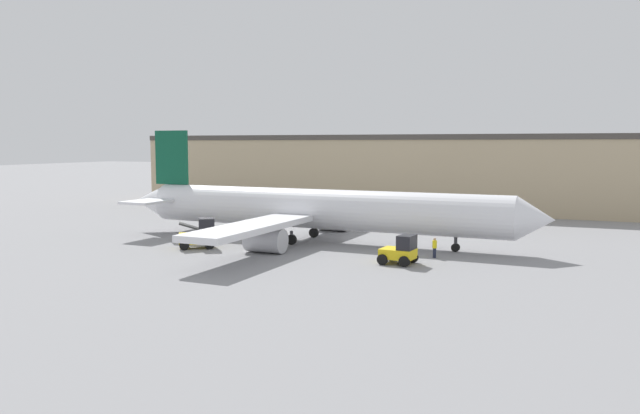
% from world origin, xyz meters
% --- Properties ---
extents(ground_plane, '(400.00, 400.00, 0.00)m').
position_xyz_m(ground_plane, '(0.00, 0.00, 0.00)').
color(ground_plane, gray).
extents(terminal_building, '(71.62, 13.34, 10.17)m').
position_xyz_m(terminal_building, '(-3.77, 33.56, 5.09)').
color(terminal_building, tan).
rests_on(terminal_building, ground_plane).
extents(airplane, '(41.47, 33.82, 10.29)m').
position_xyz_m(airplane, '(-0.95, 0.03, 2.96)').
color(airplane, white).
rests_on(airplane, ground_plane).
extents(ground_crew_worker, '(0.35, 0.35, 1.61)m').
position_xyz_m(ground_crew_worker, '(11.38, -3.83, 0.86)').
color(ground_crew_worker, '#1E2338').
rests_on(ground_crew_worker, ground_plane).
extents(baggage_tug, '(2.71, 2.40, 2.22)m').
position_xyz_m(baggage_tug, '(9.59, -7.35, 1.02)').
color(baggage_tug, yellow).
rests_on(baggage_tug, ground_plane).
extents(belt_loader_truck, '(3.45, 3.15, 2.59)m').
position_xyz_m(belt_loader_truck, '(-8.30, -7.07, 1.19)').
color(belt_loader_truck, yellow).
rests_on(belt_loader_truck, ground_plane).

